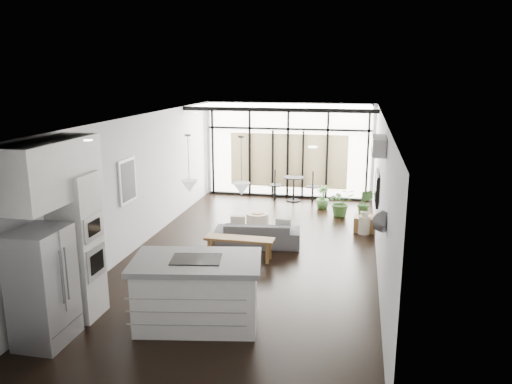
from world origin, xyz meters
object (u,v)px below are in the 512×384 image
at_px(fridge, 43,287).
at_px(pouf, 257,222).
at_px(console_bench, 240,248).
at_px(milk_can, 364,223).
at_px(island, 197,292).
at_px(tv, 377,188).
at_px(sofa, 258,230).

relative_size(fridge, pouf, 3.12).
bearing_deg(console_bench, fridge, -116.98).
bearing_deg(pouf, milk_can, 6.24).
bearing_deg(fridge, milk_can, 53.07).
xyz_separation_m(console_bench, pouf, (-0.02, 1.89, -0.01)).
distance_m(island, console_bench, 2.72).
relative_size(milk_can, tv, 0.48).
height_order(fridge, tv, fridge).
distance_m(fridge, console_bench, 4.12).
xyz_separation_m(island, fridge, (-1.90, -0.91, 0.31)).
distance_m(sofa, pouf, 1.05).
bearing_deg(console_bench, island, -89.12).
xyz_separation_m(sofa, tv, (2.47, 0.47, 0.94)).
bearing_deg(fridge, sofa, 65.14).
height_order(island, milk_can, island).
bearing_deg(console_bench, milk_can, 41.92).
bearing_deg(tv, island, -123.24).
bearing_deg(milk_can, fridge, -126.93).
xyz_separation_m(fridge, sofa, (2.08, 4.48, -0.46)).
distance_m(console_bench, milk_can, 3.27).
distance_m(console_bench, tv, 3.17).
xyz_separation_m(sofa, pouf, (-0.21, 1.02, -0.15)).
bearing_deg(fridge, console_bench, 62.45).
distance_m(fridge, pouf, 5.84).
distance_m(pouf, milk_can, 2.49).
height_order(island, pouf, island).
xyz_separation_m(milk_can, tv, (0.21, -0.83, 1.03)).
xyz_separation_m(fridge, pouf, (1.86, 5.51, -0.61)).
xyz_separation_m(pouf, tv, (2.69, -0.56, 1.09)).
bearing_deg(milk_can, island, -116.62).
bearing_deg(pouf, fridge, -108.71).
height_order(console_bench, pouf, console_bench).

